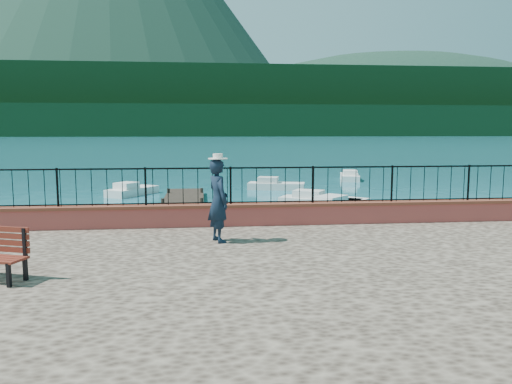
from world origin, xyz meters
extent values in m
plane|color=#19596B|center=(0.00, 0.00, 0.00)|extent=(2000.00, 2000.00, 0.00)
cube|color=#A1423A|center=(0.00, 3.70, 1.49)|extent=(28.00, 0.46, 0.58)
cube|color=black|center=(0.00, 3.70, 2.25)|extent=(27.00, 0.05, 0.95)
cube|color=#2D231C|center=(-2.00, 12.00, 0.15)|extent=(2.00, 16.00, 0.30)
cube|color=black|center=(0.00, 300.00, 9.00)|extent=(900.00, 60.00, 18.00)
cube|color=black|center=(0.00, 360.00, 22.00)|extent=(900.00, 120.00, 44.00)
ellipsoid|color=#142D23|center=(220.00, 560.00, 0.00)|extent=(448.00, 384.00, 180.00)
imported|color=black|center=(-0.69, 1.80, 2.14)|extent=(0.67, 0.80, 1.88)
cylinder|color=silver|center=(-0.69, 1.80, 3.14)|extent=(0.44, 0.44, 0.12)
cube|color=silver|center=(-6.55, 7.14, 0.40)|extent=(4.38, 3.02, 0.80)
cube|color=silver|center=(4.65, 14.29, 0.40)|extent=(4.03, 3.09, 0.80)
cube|color=silver|center=(5.15, 12.89, 0.40)|extent=(3.85, 3.86, 0.80)
cube|color=silver|center=(-5.05, 19.68, 0.40)|extent=(2.86, 3.42, 0.80)
cube|color=silver|center=(3.57, 21.51, 0.40)|extent=(3.72, 2.14, 0.80)
cube|color=white|center=(9.92, 26.87, 0.40)|extent=(2.15, 3.80, 0.80)
camera|label=1|loc=(-1.03, -9.33, 3.72)|focal=35.00mm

